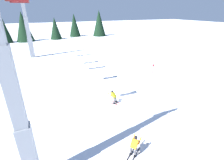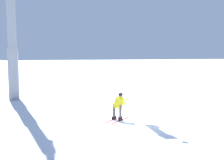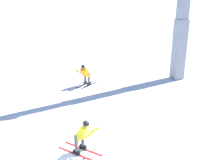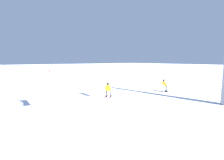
{
  "view_description": "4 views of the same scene",
  "coord_description": "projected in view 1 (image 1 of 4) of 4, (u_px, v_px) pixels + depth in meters",
  "views": [
    {
      "loc": [
        -14.61,
        6.78,
        9.04
      ],
      "look_at": [
        -1.67,
        0.98,
        3.0
      ],
      "focal_mm": 26.43,
      "sensor_mm": 36.0,
      "label": 1
    },
    {
      "loc": [
        -4.68,
        -12.19,
        3.5
      ],
      "look_at": [
        -1.06,
        1.43,
        2.03
      ],
      "focal_mm": 40.38,
      "sensor_mm": 36.0,
      "label": 2
    },
    {
      "loc": [
        6.98,
        -0.97,
        5.93
      ],
      "look_at": [
        -1.88,
        1.89,
        2.43
      ],
      "focal_mm": 40.84,
      "sensor_mm": 36.0,
      "label": 3
    },
    {
      "loc": [
        7.54,
        12.53,
        3.51
      ],
      "look_at": [
        -0.08,
        2.22,
        1.91
      ],
      "focal_mm": 25.52,
      "sensor_mm": 36.0,
      "label": 4
    }
  ],
  "objects": [
    {
      "name": "ground_plane",
      "position": [
        114.0,
        98.0,
        18.36
      ],
      "size": [
        260.0,
        260.0,
        0.0
      ],
      "primitive_type": "plane",
      "color": "white"
    },
    {
      "name": "lift_tower_far",
      "position": [
        28.0,
        32.0,
        32.28
      ],
      "size": [
        0.89,
        2.35,
        12.25
      ],
      "color": "gray",
      "rests_on": "ground_plane"
    },
    {
      "name": "tree_line_ridge",
      "position": [
        43.0,
        26.0,
        52.91
      ],
      "size": [
        8.99,
        43.47,
        9.11
      ],
      "color": "black",
      "rests_on": "ground_plane"
    },
    {
      "name": "trail_marker_pole",
      "position": [
        153.0,
        72.0,
        22.4
      ],
      "size": [
        0.07,
        0.28,
        2.43
      ],
      "color": "red",
      "rests_on": "ground_plane"
    },
    {
      "name": "chairlift_seat_fourth",
      "position": [
        19.0,
        0.0,
        21.33
      ],
      "size": [
        0.61,
        2.24,
        2.27
      ],
      "color": "black"
    },
    {
      "name": "lift_tower_near",
      "position": [
        16.0,
        104.0,
        7.41
      ],
      "size": [
        0.71,
        2.7,
        12.25
      ],
      "color": "gray",
      "rests_on": "ground_plane"
    },
    {
      "name": "chairlift_seat_farthest",
      "position": [
        21.0,
        1.0,
        26.09
      ],
      "size": [
        0.61,
        2.43,
        2.06
      ],
      "color": "black"
    },
    {
      "name": "skier_carving_main",
      "position": [
        114.0,
        96.0,
        17.08
      ],
      "size": [
        1.66,
        1.58,
        1.57
      ],
      "color": "red",
      "rests_on": "ground_plane"
    },
    {
      "name": "skier_distant_uphill",
      "position": [
        134.0,
        145.0,
        10.95
      ],
      "size": [
        1.37,
        1.64,
        1.53
      ],
      "color": "black",
      "rests_on": "ground_plane"
    }
  ]
}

